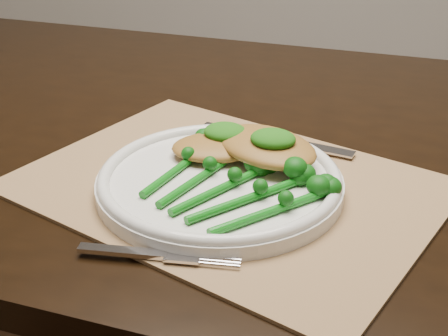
% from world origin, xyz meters
% --- Properties ---
extents(dining_table, '(1.66, 1.01, 0.75)m').
position_xyz_m(dining_table, '(0.11, -0.15, 0.38)').
color(dining_table, black).
rests_on(dining_table, ground).
extents(placemat, '(0.59, 0.51, 0.00)m').
position_xyz_m(placemat, '(0.13, -0.33, 0.75)').
color(placemat, '#94714B').
rests_on(placemat, dining_table).
extents(dinner_plate, '(0.30, 0.30, 0.03)m').
position_xyz_m(dinner_plate, '(0.12, -0.34, 0.77)').
color(dinner_plate, silver).
rests_on(dinner_plate, placemat).
extents(knife, '(0.23, 0.06, 0.01)m').
position_xyz_m(knife, '(0.14, -0.19, 0.76)').
color(knife, silver).
rests_on(knife, placemat).
extents(fork, '(0.17, 0.03, 0.01)m').
position_xyz_m(fork, '(0.11, -0.49, 0.76)').
color(fork, silver).
rests_on(fork, placemat).
extents(chicken_fillet_left, '(0.14, 0.12, 0.02)m').
position_xyz_m(chicken_fillet_left, '(0.10, -0.29, 0.78)').
color(chicken_fillet_left, '#A0702E').
rests_on(chicken_fillet_left, dinner_plate).
extents(chicken_fillet_right, '(0.17, 0.16, 0.03)m').
position_xyz_m(chicken_fillet_right, '(0.17, -0.29, 0.79)').
color(chicken_fillet_right, '#A0702E').
rests_on(chicken_fillet_right, dinner_plate).
extents(pesto_dollop_left, '(0.06, 0.05, 0.02)m').
position_xyz_m(pesto_dollop_left, '(0.11, -0.27, 0.80)').
color(pesto_dollop_left, '#124C0A').
rests_on(pesto_dollop_left, chicken_fillet_left).
extents(pesto_dollop_right, '(0.06, 0.05, 0.02)m').
position_xyz_m(pesto_dollop_right, '(0.18, -0.30, 0.81)').
color(pesto_dollop_right, '#124C0A').
rests_on(pesto_dollop_right, chicken_fillet_right).
extents(broccolini_bundle, '(0.24, 0.25, 0.04)m').
position_xyz_m(broccolini_bundle, '(0.13, -0.38, 0.78)').
color(broccolini_bundle, '#0C6210').
rests_on(broccolini_bundle, dinner_plate).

